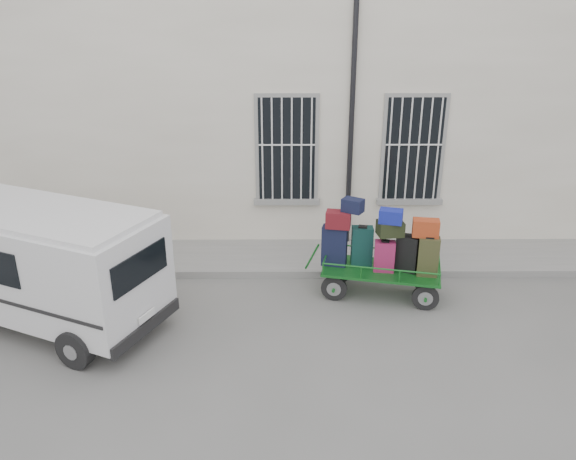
% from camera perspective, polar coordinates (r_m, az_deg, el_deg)
% --- Properties ---
extents(ground, '(80.00, 80.00, 0.00)m').
position_cam_1_polar(ground, '(10.17, 2.23, -8.40)').
color(ground, '#62625D').
rests_on(ground, ground).
extents(building, '(24.00, 5.15, 6.00)m').
position_cam_1_polar(building, '(14.42, 1.47, 13.50)').
color(building, beige).
rests_on(building, ground).
extents(sidewalk, '(24.00, 1.70, 0.15)m').
position_cam_1_polar(sidewalk, '(12.08, 1.80, -2.79)').
color(sidewalk, gray).
rests_on(sidewalk, ground).
extents(luggage_cart, '(2.57, 1.42, 1.88)m').
position_cam_1_polar(luggage_cart, '(10.47, 9.35, -2.15)').
color(luggage_cart, black).
rests_on(luggage_cart, ground).
extents(van, '(4.42, 3.23, 2.07)m').
position_cam_1_polar(van, '(10.21, -23.67, -2.78)').
color(van, silver).
rests_on(van, ground).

